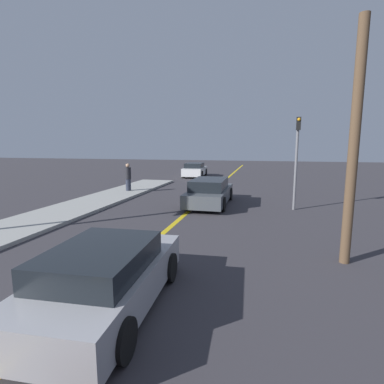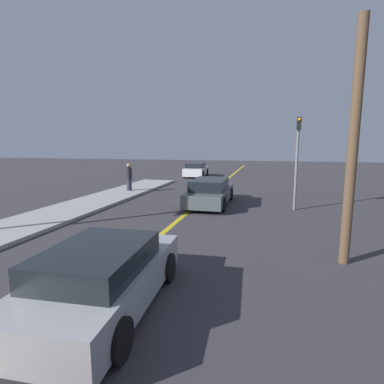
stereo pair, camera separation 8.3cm
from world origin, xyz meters
TOP-DOWN VIEW (x-y plane):
  - road_center_line at (0.00, 18.00)m, footprint 0.20×60.00m
  - sidewalk_left at (-5.15, 13.12)m, footprint 2.58×26.24m
  - car_ahead_center at (0.57, 8.13)m, footprint 2.02×4.08m
  - car_far_distant at (0.63, 17.97)m, footprint 1.92×4.71m
  - car_parked_left_lot at (-3.10, 30.54)m, footprint 2.03×4.27m
  - pedestrian_mid_group at (-4.95, 20.47)m, footprint 0.37×0.37m
  - traffic_light at (4.58, 17.69)m, footprint 0.18×0.40m
  - utility_pole at (5.28, 11.51)m, footprint 0.24×0.24m

SIDE VIEW (x-z plane):
  - road_center_line at x=0.00m, z-range 0.00..0.01m
  - sidewalk_left at x=-5.15m, z-range 0.00..0.13m
  - car_ahead_center at x=0.57m, z-range -0.01..1.21m
  - car_far_distant at x=0.63m, z-range -0.02..1.27m
  - car_parked_left_lot at x=-3.10m, z-range -0.01..1.27m
  - pedestrian_mid_group at x=-4.95m, z-range 0.13..1.80m
  - traffic_light at x=4.58m, z-range 0.47..4.59m
  - utility_pole at x=5.28m, z-range 0.00..5.84m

